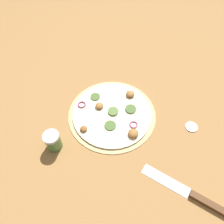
% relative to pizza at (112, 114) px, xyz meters
% --- Properties ---
extents(ground_plane, '(3.00, 3.00, 0.00)m').
position_rel_pizza_xyz_m(ground_plane, '(0.00, -0.00, -0.01)').
color(ground_plane, '#9E703F').
extents(pizza, '(0.34, 0.34, 0.03)m').
position_rel_pizza_xyz_m(pizza, '(0.00, 0.00, 0.00)').
color(pizza, '#D6B77A').
rests_on(pizza, ground_plane).
extents(knife, '(0.09, 0.27, 0.02)m').
position_rel_pizza_xyz_m(knife, '(0.04, 0.41, 0.00)').
color(knife, silver).
rests_on(knife, ground_plane).
extents(spice_jar, '(0.06, 0.06, 0.07)m').
position_rel_pizza_xyz_m(spice_jar, '(0.24, -0.05, 0.03)').
color(spice_jar, '#4C7F42').
rests_on(spice_jar, ground_plane).
extents(loose_cap, '(0.05, 0.05, 0.01)m').
position_rel_pizza_xyz_m(loose_cap, '(-0.17, 0.26, -0.00)').
color(loose_cap, '#B2B2B7').
rests_on(loose_cap, ground_plane).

